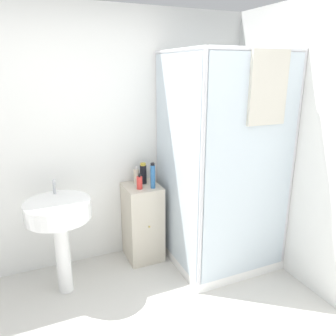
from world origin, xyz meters
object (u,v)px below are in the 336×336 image
(soap_dispenser, at_px, (140,182))
(lotion_bottle_white, at_px, (136,176))
(shampoo_bottle_tall_black, at_px, (143,174))
(sink, at_px, (59,219))
(shampoo_bottle_blue, at_px, (153,176))

(soap_dispenser, bearing_deg, lotion_bottle_white, 81.64)
(soap_dispenser, bearing_deg, shampoo_bottle_tall_black, 57.33)
(sink, bearing_deg, shampoo_bottle_tall_black, 19.62)
(shampoo_bottle_tall_black, bearing_deg, soap_dispenser, -122.67)
(shampoo_bottle_tall_black, height_order, lotion_bottle_white, shampoo_bottle_tall_black)
(soap_dispenser, height_order, shampoo_bottle_blue, shampoo_bottle_blue)
(shampoo_bottle_tall_black, distance_m, lotion_bottle_white, 0.08)
(soap_dispenser, xyz_separation_m, shampoo_bottle_blue, (0.13, -0.03, 0.06))
(sink, bearing_deg, soap_dispenser, 12.50)
(shampoo_bottle_blue, bearing_deg, sink, -171.02)
(shampoo_bottle_tall_black, relative_size, lotion_bottle_white, 1.21)
(sink, xyz_separation_m, lotion_bottle_white, (0.81, 0.35, 0.17))
(sink, relative_size, shampoo_bottle_tall_black, 4.67)
(shampoo_bottle_tall_black, height_order, shampoo_bottle_blue, shampoo_bottle_blue)
(sink, distance_m, shampoo_bottle_blue, 0.95)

